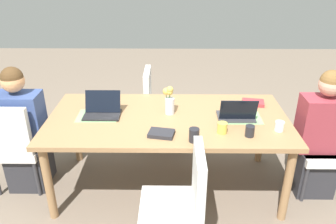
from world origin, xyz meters
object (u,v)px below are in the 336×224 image
Objects in this scene: laptop_head_left_left_mid at (237,115)px; coffee_mug_near_right at (279,126)px; dining_table at (168,124)px; chair_head_left_left_mid at (321,139)px; person_head_left_left_mid at (318,141)px; flower_vase at (169,100)px; book_red_cover at (253,103)px; book_blue_cover at (161,133)px; laptop_head_right_left_near at (102,111)px; chair_head_right_left_near at (15,143)px; chair_near_left_far at (158,104)px; coffee_mug_centre_right at (250,131)px; coffee_mug_near_left at (222,128)px; chair_far_right_near at (181,200)px; person_head_right_left_near at (24,136)px; coffee_mug_centre_left at (194,135)px.

laptop_head_left_left_mid is 0.37m from coffee_mug_near_right.
laptop_head_left_left_mid is at bearing 176.68° from dining_table.
person_head_left_left_mid is (0.06, 0.07, 0.03)m from chair_head_left_left_mid.
flower_vase is 0.96m from coffee_mug_near_right.
coffee_mug_near_right is at bearing 29.50° from chair_head_left_left_mid.
book_blue_cover is (0.86, 0.60, -0.00)m from book_red_cover.
laptop_head_right_left_near is (2.01, 0.02, 0.29)m from chair_head_left_left_mid.
chair_head_right_left_near is 2.81× the size of laptop_head_right_left_near.
laptop_head_right_left_near reaches higher than coffee_mug_near_right.
flower_vase is at bearing -175.16° from chair_head_right_left_near.
chair_near_left_far is 1.40m from coffee_mug_centre_right.
laptop_head_right_left_near is at bearing -23.05° from book_blue_cover.
chair_head_left_left_mid is at bearing -161.41° from coffee_mug_near_left.
chair_far_right_near is (-1.49, 0.76, 0.00)m from chair_head_right_left_near.
person_head_left_left_mid is 13.32× the size of coffee_mug_near_left.
person_head_right_left_near is 2.03m from coffee_mug_centre_right.
flower_vase is at bearing -84.02° from chair_far_right_near.
chair_near_left_far is at bearing -19.51° from book_red_cover.
coffee_mug_centre_left is (-0.33, 1.22, 0.30)m from chair_near_left_far.
chair_head_right_left_near is 11.11× the size of coffee_mug_near_right.
coffee_mug_centre_right is (-2.04, 0.29, 0.29)m from chair_head_right_left_near.
flower_vase reaches higher than chair_head_right_left_near.
flower_vase is 1.31× the size of book_red_cover.
coffee_mug_near_right is at bearing 160.92° from flower_vase.
coffee_mug_centre_right reaches higher than coffee_mug_near_right.
laptop_head_right_left_near is (0.58, -0.04, 0.11)m from dining_table.
chair_near_left_far is 8.25× the size of coffee_mug_centre_left.
dining_table is 19.41× the size of coffee_mug_centre_left.
book_blue_cover is at bearing 81.26° from dining_table.
laptop_head_left_left_mid is 3.51× the size of coffee_mug_centre_right.
person_head_right_left_near is 0.79m from laptop_head_right_left_near.
chair_head_right_left_near is 2.01m from laptop_head_left_left_mid.
laptop_head_left_left_mid reaches higher than coffee_mug_near_right.
dining_table is 0.86m from book_red_cover.
coffee_mug_centre_left is at bearing 171.33° from book_blue_cover.
coffee_mug_near_left is at bearing 66.07° from book_red_cover.
book_red_cover is 1.05m from book_blue_cover.
book_blue_cover is (-1.28, 0.36, 0.24)m from person_head_right_left_near.
book_blue_cover is (0.05, 0.32, 0.09)m from dining_table.
laptop_head_left_left_mid reaches higher than chair_head_left_left_mid.
person_head_right_left_near is 2.17m from book_red_cover.
coffee_mug_centre_left is at bearing -104.69° from chair_far_right_near.
flower_vase reaches higher than coffee_mug_near_right.
chair_near_left_far and chair_far_right_near have the same top height.
person_head_left_left_mid is at bearing -161.31° from coffee_mug_centre_left.
coffee_mug_near_left is (-1.83, 0.23, 0.29)m from chair_head_right_left_near.
laptop_head_left_left_mid is 3.57× the size of coffee_mug_near_left.
coffee_mug_near_right is (-2.30, 0.19, 0.29)m from chair_head_right_left_near.
person_head_left_left_mid is 3.73× the size of laptop_head_left_left_mid.
chair_head_right_left_near reaches higher than coffee_mug_near_left.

